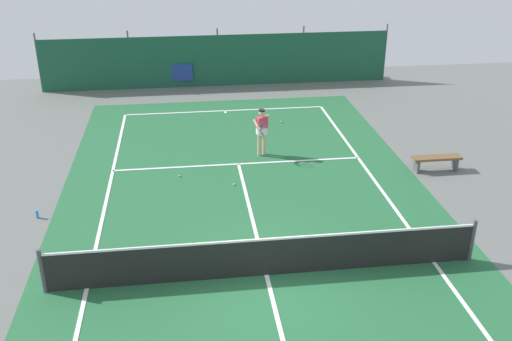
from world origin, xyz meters
name	(u,v)px	position (x,y,z in m)	size (l,w,h in m)	color
ground_plane	(266,275)	(0.00, 0.00, 0.00)	(36.00, 36.00, 0.00)	slate
court_surface	(266,275)	(0.00, 0.00, 0.00)	(11.02, 26.60, 0.01)	#236038
tennis_net	(267,257)	(0.00, 0.00, 0.51)	(10.12, 0.10, 1.10)	black
back_fence	(218,69)	(0.00, 16.14, 0.67)	(16.30, 0.98, 2.70)	#195138
tennis_player	(262,129)	(0.88, 7.08, 0.96)	(0.57, 0.83, 1.64)	#D8AD8C
tennis_ball_near_player	(234,184)	(-0.29, 4.83, 0.03)	(0.07, 0.07, 0.07)	#CCDB33
tennis_ball_midcourt	(179,176)	(-1.96, 5.67, 0.03)	(0.07, 0.07, 0.07)	#CCDB33
tennis_ball_by_sideline	(281,122)	(2.09, 10.21, 0.03)	(0.07, 0.07, 0.07)	#CCDB33
parked_car	(178,59)	(-1.85, 17.69, 0.84)	(2.41, 4.39, 1.68)	navy
courtside_bench	(436,160)	(6.31, 5.09, 0.37)	(1.60, 0.40, 0.49)	brown
water_bottle	(37,214)	(-5.89, 3.51, 0.12)	(0.08, 0.08, 0.24)	#338CD8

